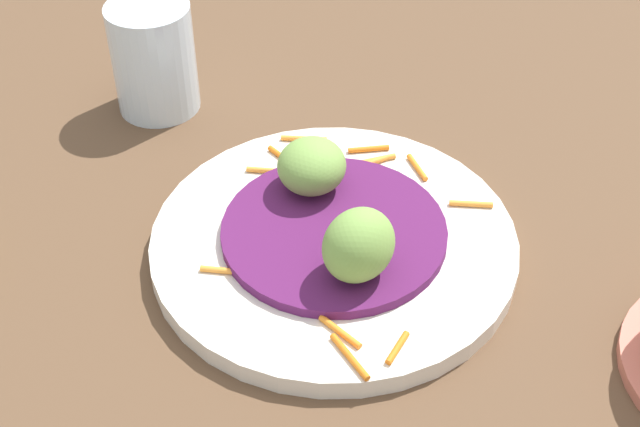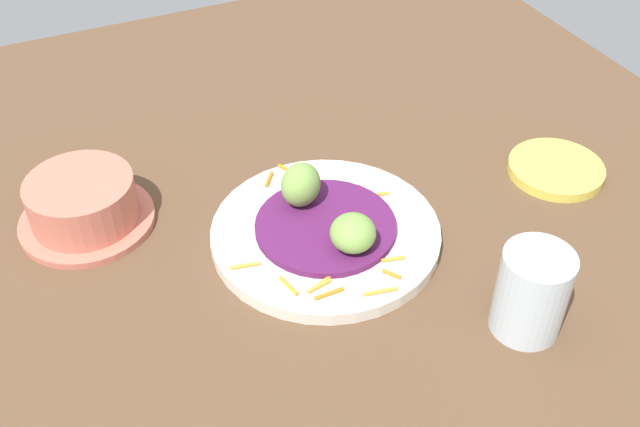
% 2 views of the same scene
% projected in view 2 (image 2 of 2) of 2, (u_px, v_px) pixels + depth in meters
% --- Properties ---
extents(table_surface, '(1.10, 1.10, 0.02)m').
position_uv_depth(table_surface, '(304.00, 227.00, 0.83)').
color(table_surface, brown).
rests_on(table_surface, ground).
extents(main_plate, '(0.24, 0.24, 0.01)m').
position_uv_depth(main_plate, '(326.00, 234.00, 0.79)').
color(main_plate, silver).
rests_on(main_plate, table_surface).
extents(cabbage_bed, '(0.15, 0.15, 0.01)m').
position_uv_depth(cabbage_bed, '(326.00, 226.00, 0.79)').
color(cabbage_bed, '#51194C').
rests_on(cabbage_bed, main_plate).
extents(carrot_garnish, '(0.23, 0.20, 0.00)m').
position_uv_depth(carrot_garnish, '(321.00, 242.00, 0.77)').
color(carrot_garnish, orange).
rests_on(carrot_garnish, main_plate).
extents(guac_scoop_left, '(0.07, 0.07, 0.04)m').
position_uv_depth(guac_scoop_left, '(353.00, 233.00, 0.75)').
color(guac_scoop_left, '#759E47').
rests_on(guac_scoop_left, cabbage_bed).
extents(guac_scoop_center, '(0.06, 0.06, 0.05)m').
position_uv_depth(guac_scoop_center, '(300.00, 185.00, 0.80)').
color(guac_scoop_center, '#759E47').
rests_on(guac_scoop_center, cabbage_bed).
extents(side_plate_small, '(0.11, 0.11, 0.01)m').
position_uv_depth(side_plate_small, '(556.00, 169.00, 0.88)').
color(side_plate_small, '#E0CC4C').
rests_on(side_plate_small, table_surface).
extents(terracotta_bowl, '(0.15, 0.15, 0.06)m').
position_uv_depth(terracotta_bowl, '(83.00, 204.00, 0.80)').
color(terracotta_bowl, '#C66B56').
rests_on(terracotta_bowl, table_surface).
extents(water_glass, '(0.07, 0.07, 0.09)m').
position_uv_depth(water_glass, '(532.00, 293.00, 0.68)').
color(water_glass, silver).
rests_on(water_glass, table_surface).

